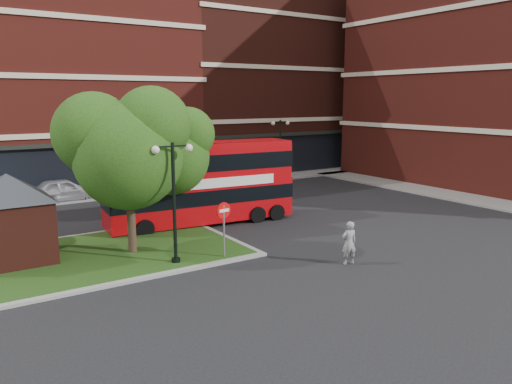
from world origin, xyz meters
TOP-DOWN VIEW (x-y plane):
  - ground at (0.00, 0.00)m, footprint 120.00×120.00m
  - pavement_far at (0.00, 16.50)m, footprint 44.00×3.00m
  - pavement_side at (16.50, 2.00)m, footprint 3.00×28.00m
  - terrace_far_left at (-8.00, 24.00)m, footprint 26.00×12.00m
  - terrace_far_right at (14.00, 24.00)m, footprint 18.00×12.00m
  - terrace_side at (24.00, 4.00)m, footprint 12.00×24.00m
  - traffic_island at (-8.00, 3.00)m, footprint 12.60×7.60m
  - kiosk at (-11.00, 4.00)m, footprint 6.51×6.51m
  - tree_island_west at (-6.60, 2.58)m, footprint 5.40×4.71m
  - tree_island_east at (-3.58, 5.06)m, footprint 4.46×3.90m
  - lamp_island at (-5.50, 0.20)m, footprint 1.72×0.36m
  - lamp_far_left at (2.00, 14.50)m, footprint 1.72×0.36m
  - lamp_far_right at (10.00, 14.50)m, footprint 1.72×0.36m
  - bus at (-1.51, 5.75)m, footprint 10.25×3.16m
  - woman at (0.50, -3.50)m, footprint 0.73×0.56m
  - car_silver at (-6.39, 16.00)m, footprint 4.56×1.94m
  - car_white at (4.33, 14.50)m, footprint 4.58×1.64m
  - no_entry_sign at (-3.50, -0.25)m, footprint 0.68×0.15m

SIDE VIEW (x-z plane):
  - ground at x=0.00m, z-range 0.00..0.00m
  - pavement_far at x=0.00m, z-range 0.00..0.12m
  - pavement_side at x=16.50m, z-range 0.00..0.12m
  - traffic_island at x=-8.00m, z-range -0.01..0.14m
  - car_white at x=4.33m, z-range 0.00..1.50m
  - car_silver at x=-6.39m, z-range 0.00..1.54m
  - woman at x=0.50m, z-range 0.00..1.80m
  - no_entry_sign at x=-3.50m, z-range 0.53..3.00m
  - kiosk at x=-11.00m, z-range 0.52..4.12m
  - bus at x=-1.51m, z-range 0.60..4.45m
  - lamp_island at x=-5.50m, z-range 0.33..5.33m
  - lamp_far_left at x=2.00m, z-range 0.33..5.33m
  - lamp_far_right at x=10.00m, z-range 0.33..5.33m
  - tree_island_east at x=-3.58m, z-range 1.10..7.39m
  - tree_island_west at x=-6.60m, z-range 1.19..8.40m
  - terrace_far_left at x=-8.00m, z-range 0.00..14.00m
  - terrace_side at x=24.00m, z-range 0.00..15.00m
  - terrace_far_right at x=14.00m, z-range 0.00..16.00m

